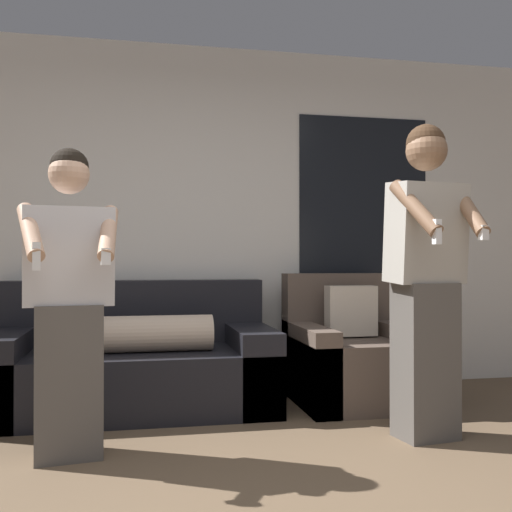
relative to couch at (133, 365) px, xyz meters
The scene contains 5 objects.
wall_back 1.32m from the couch, 40.14° to the left, with size 6.68×0.07×2.70m.
couch is the anchor object (origin of this frame).
armchair 1.55m from the couch, ahead, with size 0.85×0.90×0.92m.
person_left 1.15m from the couch, 107.96° to the right, with size 0.50×0.51×1.59m.
person_right 2.04m from the couch, 32.33° to the right, with size 0.48×0.51×1.79m.
Camera 1 is at (-0.57, -1.99, 1.01)m, focal length 42.00 mm.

